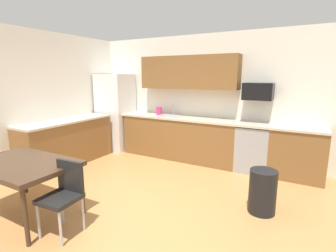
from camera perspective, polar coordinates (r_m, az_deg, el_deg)
ground_plane at (r=3.83m, az=-7.66°, el=-17.50°), size 12.00×12.00×0.00m
wall_back at (r=5.72m, az=8.13°, el=6.27°), size 5.80×0.10×2.70m
wall_left at (r=5.42m, az=-31.23°, el=4.49°), size 0.10×5.80×2.70m
cabinet_run_back at (r=5.72m, az=2.52°, el=-2.77°), size 2.62×0.60×0.90m
cabinet_run_back_right at (r=5.16m, az=26.94°, el=-5.58°), size 0.93×0.60×0.90m
cabinet_run_left at (r=5.73m, az=-21.62°, el=-3.55°), size 0.60×2.00×0.90m
countertop_back at (r=5.45m, az=6.67°, el=1.51°), size 4.80×0.64×0.04m
countertop_left at (r=5.63m, az=-21.96°, el=1.08°), size 0.64×2.00×0.04m
upper_cabinets_back at (r=5.61m, az=4.54°, el=11.88°), size 2.20×0.34×0.70m
refrigerator at (r=6.52m, az=-11.60°, el=3.05°), size 0.76×0.70×1.86m
oven_range at (r=5.23m, az=18.57°, el=-4.66°), size 0.60×0.60×0.91m
microwave at (r=5.15m, az=19.54°, el=7.31°), size 0.54×0.36×0.32m
sink_basin at (r=5.75m, az=0.25°, el=1.70°), size 0.48×0.40×0.14m
sink_faucet at (r=5.88m, az=1.10°, el=3.49°), size 0.02×0.02×0.24m
dining_table at (r=3.84m, az=-29.89°, el=-7.84°), size 1.40×0.90×0.74m
chair_near_table at (r=3.29m, az=-22.23°, el=-13.47°), size 0.43×0.43×0.85m
trash_bin at (r=3.76m, az=20.41°, el=-13.58°), size 0.36×0.36×0.60m
kettle at (r=5.92m, az=-2.02°, el=3.33°), size 0.14×0.14×0.20m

